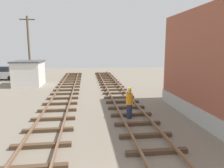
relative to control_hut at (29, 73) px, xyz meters
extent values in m
cube|color=#4C3826|center=(8.98, -16.62, -1.30)|extent=(2.50, 0.24, 0.18)
cube|color=#4C3826|center=(8.98, -15.05, -1.30)|extent=(2.50, 0.24, 0.18)
cube|color=#4C3826|center=(8.98, -13.49, -1.30)|extent=(2.50, 0.24, 0.18)
cube|color=#4C3826|center=(8.98, -11.92, -1.30)|extent=(2.50, 0.24, 0.18)
cube|color=#4C3826|center=(8.98, -10.36, -1.30)|extent=(2.50, 0.24, 0.18)
cube|color=#4C3826|center=(8.98, -8.79, -1.30)|extent=(2.50, 0.24, 0.18)
cube|color=#4C3826|center=(8.98, -7.22, -1.30)|extent=(2.50, 0.24, 0.18)
cube|color=#4C3826|center=(8.98, -5.66, -1.30)|extent=(2.50, 0.24, 0.18)
cube|color=#4C3826|center=(8.98, -4.09, -1.30)|extent=(2.50, 0.24, 0.18)
cube|color=#4C3826|center=(8.98, -2.53, -1.30)|extent=(2.50, 0.24, 0.18)
cube|color=#4C3826|center=(8.98, -0.96, -1.30)|extent=(2.50, 0.24, 0.18)
cube|color=#4C3826|center=(8.98, 0.60, -1.30)|extent=(2.50, 0.24, 0.18)
cube|color=#4C3826|center=(8.98, 2.17, -1.30)|extent=(2.50, 0.24, 0.18)
cube|color=#4C3826|center=(8.98, 3.74, -1.30)|extent=(2.50, 0.24, 0.18)
cube|color=#4C3826|center=(8.98, 5.30, -1.30)|extent=(2.50, 0.24, 0.18)
cube|color=#4C3826|center=(8.98, 6.87, -1.30)|extent=(2.50, 0.24, 0.18)
cube|color=#4C3826|center=(8.98, 8.43, -1.30)|extent=(2.50, 0.24, 0.18)
cube|color=#4C3826|center=(8.98, 10.00, -1.30)|extent=(2.50, 0.24, 0.18)
cube|color=#4C3826|center=(4.34, -17.21, -1.30)|extent=(2.50, 0.24, 0.18)
cube|color=#4C3826|center=(4.34, -15.51, -1.30)|extent=(2.50, 0.24, 0.18)
cube|color=#4C3826|center=(4.34, -13.81, -1.30)|extent=(2.50, 0.24, 0.18)
cube|color=#4C3826|center=(4.34, -12.12, -1.30)|extent=(2.50, 0.24, 0.18)
cube|color=#4C3826|center=(4.34, -10.42, -1.30)|extent=(2.50, 0.24, 0.18)
cube|color=#4C3826|center=(4.34, -8.73, -1.30)|extent=(2.50, 0.24, 0.18)
cube|color=#4C3826|center=(4.34, -7.03, -1.30)|extent=(2.50, 0.24, 0.18)
cube|color=#4C3826|center=(4.34, -5.33, -1.30)|extent=(2.50, 0.24, 0.18)
cube|color=#4C3826|center=(4.34, -3.64, -1.30)|extent=(2.50, 0.24, 0.18)
cube|color=#4C3826|center=(4.34, -1.94, -1.30)|extent=(2.50, 0.24, 0.18)
cube|color=#4C3826|center=(4.34, -0.24, -1.30)|extent=(2.50, 0.24, 0.18)
cube|color=#4C3826|center=(4.34, 1.45, -1.30)|extent=(2.50, 0.24, 0.18)
cube|color=#4C3826|center=(4.34, 3.15, -1.30)|extent=(2.50, 0.24, 0.18)
cube|color=#4C3826|center=(4.34, 4.84, -1.30)|extent=(2.50, 0.24, 0.18)
cube|color=#4C3826|center=(4.34, 6.54, -1.30)|extent=(2.50, 0.24, 0.18)
cube|color=#4C3826|center=(4.34, 8.24, -1.30)|extent=(2.50, 0.24, 0.18)
cube|color=#4C3826|center=(4.34, 9.93, -1.30)|extent=(2.50, 0.24, 0.18)
cube|color=silver|center=(0.01, 0.00, -0.09)|extent=(2.80, 3.60, 2.60)
cube|color=#4C4C51|center=(0.01, 0.00, 1.29)|extent=(3.00, 3.80, 0.16)
cube|color=brown|center=(-1.41, 0.00, -0.39)|extent=(0.06, 0.90, 2.00)
cube|color=#B7B7BC|center=(-4.67, 4.89, -0.67)|extent=(4.20, 1.80, 0.80)
cube|color=#1E232D|center=(-4.67, 4.89, 0.05)|extent=(2.31, 1.66, 0.64)
cylinder|color=black|center=(-3.36, 5.79, -1.07)|extent=(0.64, 0.24, 0.64)
cylinder|color=black|center=(-3.36, 3.99, -1.07)|extent=(0.64, 0.24, 0.64)
cylinder|color=brown|center=(-0.54, 2.85, 2.55)|extent=(0.24, 0.24, 7.88)
cube|color=#4C3D2D|center=(-0.54, 2.85, 6.09)|extent=(1.80, 0.12, 0.12)
cylinder|color=#262D4C|center=(8.78, -12.24, -0.96)|extent=(0.32, 0.32, 0.85)
cylinder|color=orange|center=(8.78, -12.24, -0.21)|extent=(0.40, 0.40, 0.65)
sphere|color=tan|center=(8.78, -12.24, 0.23)|extent=(0.24, 0.24, 0.24)
sphere|color=yellow|center=(8.78, -12.24, 0.37)|extent=(0.22, 0.22, 0.22)
camera|label=1|loc=(6.27, -24.04, 2.73)|focal=33.68mm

